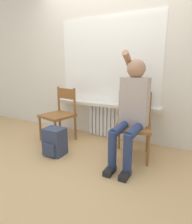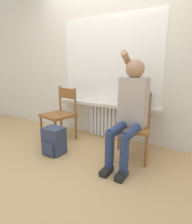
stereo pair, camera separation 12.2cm
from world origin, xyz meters
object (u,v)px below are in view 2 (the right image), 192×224
at_px(person, 131,107).
at_px(chair_left, 60,113).
at_px(chair_right, 132,125).
at_px(backpack, 54,141).
at_px(cat, 138,96).

bearing_deg(person, chair_left, 174.70).
xyz_separation_m(chair_right, backpack, (-0.94, -0.47, -0.26)).
relative_size(chair_left, backpack, 2.28).
distance_m(chair_right, cat, 0.52).
distance_m(chair_left, person, 1.27).
distance_m(person, cat, 0.53).
xyz_separation_m(person, backpack, (-0.95, -0.36, -0.52)).
bearing_deg(person, cat, 98.63).
xyz_separation_m(cat, backpack, (-0.87, -0.88, -0.57)).
bearing_deg(cat, chair_left, -160.79).
xyz_separation_m(chair_left, cat, (1.16, 0.40, 0.32)).
bearing_deg(person, backpack, -159.22).
relative_size(chair_left, person, 0.62).
bearing_deg(cat, person, -81.37).
distance_m(chair_right, person, 0.28).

